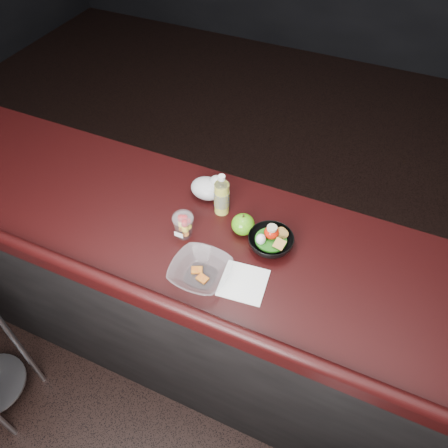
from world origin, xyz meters
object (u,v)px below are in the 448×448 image
at_px(fruit_cup, 183,224).
at_px(snack_bowl, 270,241).
at_px(green_apple, 243,224).
at_px(takeout_bowl, 200,272).
at_px(lemonade_bottle, 222,197).

height_order(fruit_cup, snack_bowl, fruit_cup).
bearing_deg(green_apple, fruit_cup, -151.82).
bearing_deg(takeout_bowl, lemonade_bottle, 101.23).
bearing_deg(snack_bowl, fruit_cup, -165.92).
relative_size(snack_bowl, takeout_bowl, 0.95).
bearing_deg(lemonade_bottle, takeout_bowl, -78.77).
xyz_separation_m(fruit_cup, green_apple, (0.20, 0.11, -0.02)).
bearing_deg(fruit_cup, takeout_bowl, -46.08).
relative_size(fruit_cup, takeout_bowl, 0.55).
distance_m(green_apple, snack_bowl, 0.13).
xyz_separation_m(green_apple, takeout_bowl, (-0.06, -0.26, -0.02)).
distance_m(lemonade_bottle, green_apple, 0.14).
xyz_separation_m(lemonade_bottle, fruit_cup, (-0.08, -0.18, -0.02)).
bearing_deg(takeout_bowl, green_apple, 77.70).
bearing_deg(fruit_cup, lemonade_bottle, 65.58).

